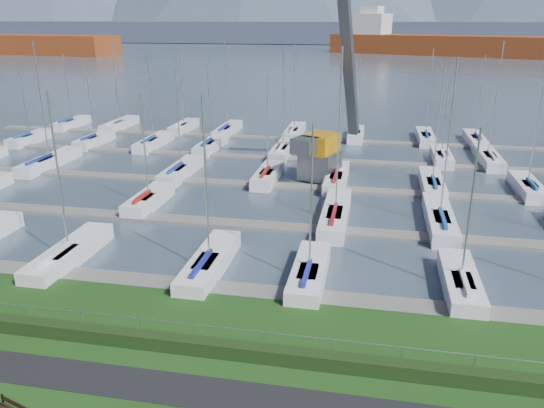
# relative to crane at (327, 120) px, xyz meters

# --- Properties ---
(path) EXTENTS (160.00, 2.00, 0.04)m
(path) POSITION_rel_crane_xyz_m (-1.83, -33.04, -5.32)
(path) COLOR black
(path) RESTS_ON grass
(water) EXTENTS (800.00, 540.00, 0.20)m
(water) POSITION_rel_crane_xyz_m (-1.83, 229.96, -5.73)
(water) COLOR #404F5D
(hedge) EXTENTS (80.00, 0.70, 0.70)m
(hedge) POSITION_rel_crane_xyz_m (-1.83, -30.44, -4.98)
(hedge) COLOR black
(hedge) RESTS_ON grass
(fence) EXTENTS (80.00, 0.04, 0.04)m
(fence) POSITION_rel_crane_xyz_m (-1.83, -30.04, -4.13)
(fence) COLOR gray
(fence) RESTS_ON grass
(foothill) EXTENTS (900.00, 80.00, 12.00)m
(foothill) POSITION_rel_crane_xyz_m (-1.83, 299.96, 0.67)
(foothill) COLOR #3F475C
(foothill) RESTS_ON water
(docks) EXTENTS (90.00, 41.60, 0.25)m
(docks) POSITION_rel_crane_xyz_m (-1.83, -4.04, -5.55)
(docks) COLOR slate
(docks) RESTS_ON water
(crane) EXTENTS (5.80, 13.49, 22.35)m
(crane) POSITION_rel_crane_xyz_m (0.00, 0.00, 0.00)
(crane) COLOR slate
(crane) RESTS_ON water
(cargo_ship_west) EXTENTS (89.49, 29.52, 21.50)m
(cargo_ship_west) POSITION_rel_crane_xyz_m (-150.26, 161.63, -1.67)
(cargo_ship_west) COLOR brown
(cargo_ship_west) RESTS_ON water
(cargo_ship_mid) EXTENTS (101.94, 51.36, 21.50)m
(cargo_ship_mid) POSITION_rel_crane_xyz_m (29.92, 187.18, -1.81)
(cargo_ship_mid) COLOR brown
(cargo_ship_mid) RESTS_ON water
(sailboat_fleet) EXTENTS (74.73, 49.64, 13.79)m
(sailboat_fleet) POSITION_rel_crane_xyz_m (-2.82, -1.21, 0.09)
(sailboat_fleet) COLOR silver
(sailboat_fleet) RESTS_ON water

